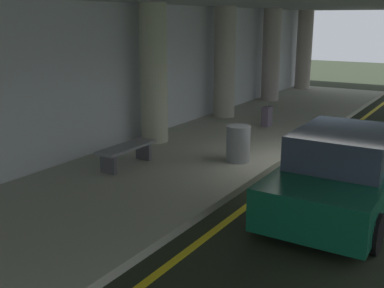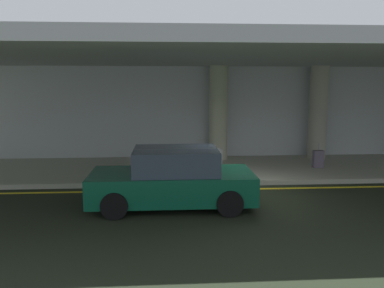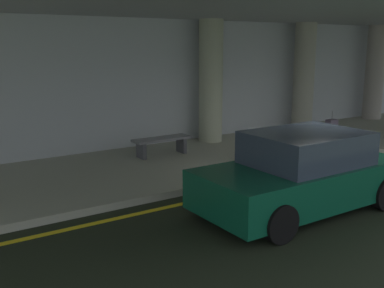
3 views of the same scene
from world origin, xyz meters
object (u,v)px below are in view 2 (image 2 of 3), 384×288
support_column_far_left (218,113)px  car_dark_green (173,179)px  suitcase_upright_primary (318,159)px  bench_metal (163,154)px  trash_bin_steel (214,162)px  support_column_left_mid (318,113)px

support_column_far_left → car_dark_green: 5.99m
suitcase_upright_primary → support_column_far_left: bearing=148.1°
support_column_far_left → bench_metal: bearing=-159.7°
car_dark_green → suitcase_upright_primary: (5.23, 3.67, -0.25)m
support_column_far_left → trash_bin_steel: bearing=-100.2°
car_dark_green → suitcase_upright_primary: car_dark_green is taller
support_column_far_left → bench_metal: size_ratio=2.28×
support_column_far_left → bench_metal: 2.76m
car_dark_green → suitcase_upright_primary: 6.40m
support_column_far_left → car_dark_green: support_column_far_left is taller
support_column_left_mid → trash_bin_steel: (-4.50, -2.78, -1.40)m
support_column_far_left → support_column_left_mid: 4.00m
support_column_left_mid → bench_metal: support_column_left_mid is taller
support_column_far_left → suitcase_upright_primary: (3.34, -1.86, -1.51)m
support_column_left_mid → suitcase_upright_primary: support_column_left_mid is taller
support_column_left_mid → bench_metal: size_ratio=2.28×
car_dark_green → bench_metal: size_ratio=2.56×
car_dark_green → bench_metal: 4.74m
support_column_far_left → car_dark_green: bearing=-108.8°
trash_bin_steel → support_column_far_left: bearing=79.8°
support_column_far_left → car_dark_green: size_ratio=0.89×
trash_bin_steel → car_dark_green: bearing=-116.7°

